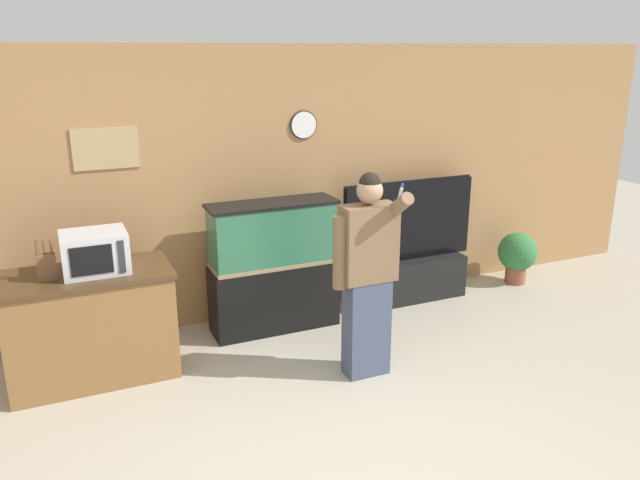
% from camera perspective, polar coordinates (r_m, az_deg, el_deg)
% --- Properties ---
extents(wall_back_paneled, '(10.00, 0.08, 2.60)m').
position_cam_1_polar(wall_back_paneled, '(5.91, -8.11, 4.72)').
color(wall_back_paneled, '#A87A4C').
rests_on(wall_back_paneled, ground_plane).
extents(counter_island, '(1.30, 0.68, 0.89)m').
position_cam_1_polar(counter_island, '(5.33, -20.20, -7.31)').
color(counter_island, brown).
rests_on(counter_island, ground_plane).
extents(microwave, '(0.49, 0.41, 0.32)m').
position_cam_1_polar(microwave, '(5.12, -19.91, -1.04)').
color(microwave, silver).
rests_on(microwave, counter_island).
extents(knife_block, '(0.14, 0.09, 0.31)m').
position_cam_1_polar(knife_block, '(5.08, -23.75, -2.21)').
color(knife_block, brown).
rests_on(knife_block, counter_island).
extents(aquarium_on_stand, '(1.19, 0.39, 1.23)m').
position_cam_1_polar(aquarium_on_stand, '(5.81, -4.26, -2.44)').
color(aquarium_on_stand, black).
rests_on(aquarium_on_stand, ground_plane).
extents(tv_on_stand, '(1.49, 0.40, 1.28)m').
position_cam_1_polar(tv_on_stand, '(6.62, 8.00, -2.27)').
color(tv_on_stand, black).
rests_on(tv_on_stand, ground_plane).
extents(person_standing, '(0.53, 0.40, 1.67)m').
position_cam_1_polar(person_standing, '(4.90, 4.31, -3.06)').
color(person_standing, '#424C66').
rests_on(person_standing, ground_plane).
extents(potted_plant, '(0.44, 0.44, 0.59)m').
position_cam_1_polar(potted_plant, '(7.34, 17.59, -1.23)').
color(potted_plant, brown).
rests_on(potted_plant, ground_plane).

